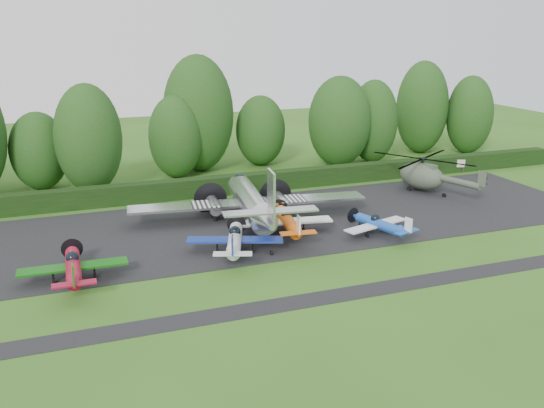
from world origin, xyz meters
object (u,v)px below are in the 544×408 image
object	(u,v)px
light_plane_blue	(380,224)
helicopter	(422,174)
light_plane_red	(73,267)
sign_board	(453,164)
light_plane_white	(235,240)
light_plane_orange	(288,221)
transport_plane	(252,203)

from	to	relation	value
light_plane_blue	helicopter	world-z (taller)	helicopter
light_plane_red	sign_board	size ratio (longest dim) A/B	2.69
light_plane_white	light_plane_blue	distance (m)	13.01
helicopter	sign_board	world-z (taller)	helicopter
light_plane_white	sign_board	bearing A→B (deg)	7.70
light_plane_blue	sign_board	size ratio (longest dim) A/B	2.30
light_plane_orange	light_plane_blue	size ratio (longest dim) A/B	1.23
light_plane_red	light_plane_blue	world-z (taller)	light_plane_red
transport_plane	sign_board	distance (m)	30.74
light_plane_white	helicopter	distance (m)	26.78
transport_plane	light_plane_orange	xyz separation A→B (m)	(1.88, -4.12, -0.71)
light_plane_orange	sign_board	xyz separation A→B (m)	(27.24, 13.95, -0.15)
light_plane_red	sign_board	bearing A→B (deg)	20.30
transport_plane	light_plane_white	xyz separation A→B (m)	(-3.75, -6.86, -0.75)
light_plane_blue	light_plane_red	bearing A→B (deg)	-160.91
light_plane_white	sign_board	world-z (taller)	light_plane_white
transport_plane	light_plane_blue	xyz separation A→B (m)	(9.26, -6.99, -0.94)
light_plane_red	light_plane_white	bearing A→B (deg)	4.73
transport_plane	light_plane_red	size ratio (longest dim) A/B	2.78
light_plane_red	helicopter	distance (m)	38.74
light_plane_orange	sign_board	bearing A→B (deg)	17.87
light_plane_white	light_plane_blue	bearing A→B (deg)	-19.78
light_plane_red	helicopter	xyz separation A→B (m)	(36.78, 12.13, 0.79)
light_plane_orange	sign_board	distance (m)	30.60
transport_plane	light_plane_orange	size ratio (longest dim) A/B	2.65
light_plane_white	light_plane_orange	xyz separation A→B (m)	(5.64, 2.74, 0.04)
helicopter	transport_plane	bearing A→B (deg)	-151.47
transport_plane	light_plane_red	bearing A→B (deg)	-160.19
transport_plane	light_plane_blue	world-z (taller)	transport_plane
transport_plane	light_plane_orange	bearing A→B (deg)	-72.69
light_plane_red	light_plane_orange	distance (m)	18.38
light_plane_blue	helicopter	distance (m)	15.88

